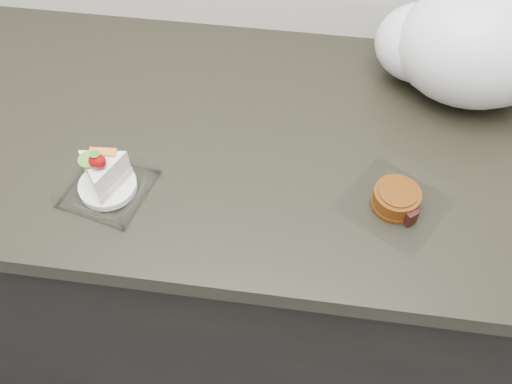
# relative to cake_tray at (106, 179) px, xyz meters

# --- Properties ---
(counter) EXTENTS (2.04, 0.64, 0.90)m
(counter) POSITION_rel_cake_tray_xyz_m (0.17, 0.16, -0.48)
(counter) COLOR black
(counter) RESTS_ON ground
(cake_tray) EXTENTS (0.16, 0.16, 0.10)m
(cake_tray) POSITION_rel_cake_tray_xyz_m (0.00, 0.00, 0.00)
(cake_tray) COLOR white
(cake_tray) RESTS_ON counter
(mooncake_wrap) EXTENTS (0.21, 0.21, 0.04)m
(mooncake_wrap) POSITION_rel_cake_tray_xyz_m (0.48, 0.03, -0.01)
(mooncake_wrap) COLOR white
(mooncake_wrap) RESTS_ON counter
(plastic_bag) EXTENTS (0.35, 0.25, 0.27)m
(plastic_bag) POSITION_rel_cake_tray_xyz_m (0.60, 0.33, 0.08)
(plastic_bag) COLOR white
(plastic_bag) RESTS_ON counter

